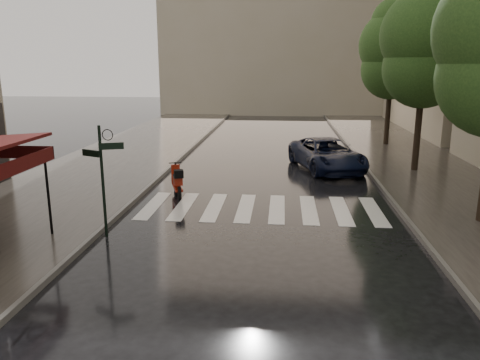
# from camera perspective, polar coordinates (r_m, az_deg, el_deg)

# --- Properties ---
(ground) EXTENTS (120.00, 120.00, 0.00)m
(ground) POSITION_cam_1_polar(r_m,az_deg,el_deg) (10.67, -15.59, -12.50)
(ground) COLOR black
(ground) RESTS_ON ground
(sidewalk_near) EXTENTS (6.00, 60.00, 0.12)m
(sidewalk_near) POSITION_cam_1_polar(r_m,az_deg,el_deg) (22.88, -15.70, 1.77)
(sidewalk_near) COLOR #38332D
(sidewalk_near) RESTS_ON ground
(sidewalk_far) EXTENTS (5.50, 60.00, 0.12)m
(sidewalk_far) POSITION_cam_1_polar(r_m,az_deg,el_deg) (22.40, 22.30, 0.99)
(sidewalk_far) COLOR #38332D
(sidewalk_far) RESTS_ON ground
(curb_near) EXTENTS (0.12, 60.00, 0.16)m
(curb_near) POSITION_cam_1_polar(r_m,az_deg,el_deg) (21.98, -8.25, 1.71)
(curb_near) COLOR #595651
(curb_near) RESTS_ON ground
(curb_far) EXTENTS (0.12, 60.00, 0.16)m
(curb_far) POSITION_cam_1_polar(r_m,az_deg,el_deg) (21.73, 15.24, 1.22)
(curb_far) COLOR #595651
(curb_far) RESTS_ON ground
(crosswalk) EXTENTS (7.85, 3.20, 0.01)m
(crosswalk) POSITION_cam_1_polar(r_m,az_deg,el_deg) (15.61, 2.60, -3.45)
(crosswalk) COLOR silver
(crosswalk) RESTS_ON ground
(signpost) EXTENTS (1.17, 0.29, 3.10)m
(signpost) POSITION_cam_1_polar(r_m,az_deg,el_deg) (13.14, -16.43, 0.92)
(signpost) COLOR black
(signpost) RESTS_ON ground
(backdrop_building) EXTENTS (22.00, 6.00, 20.00)m
(backdrop_building) POSITION_cam_1_polar(r_m,az_deg,el_deg) (47.20, 4.72, 20.32)
(backdrop_building) COLOR tan
(backdrop_building) RESTS_ON ground
(tree_mid) EXTENTS (3.80, 3.80, 8.34)m
(tree_mid) POSITION_cam_1_polar(r_m,az_deg,el_deg) (21.73, 21.72, 15.41)
(tree_mid) COLOR black
(tree_mid) RESTS_ON sidewalk_far
(tree_far) EXTENTS (3.80, 3.80, 8.16)m
(tree_far) POSITION_cam_1_polar(r_m,az_deg,el_deg) (28.56, 18.12, 14.82)
(tree_far) COLOR black
(tree_far) RESTS_ON sidewalk_far
(scooter) EXTENTS (0.79, 1.63, 1.11)m
(scooter) POSITION_cam_1_polar(r_m,az_deg,el_deg) (17.13, -7.65, -0.22)
(scooter) COLOR black
(scooter) RESTS_ON ground
(parked_car) EXTENTS (3.68, 5.52, 1.41)m
(parked_car) POSITION_cam_1_polar(r_m,az_deg,el_deg) (21.61, 10.54, 3.11)
(parked_car) COLOR black
(parked_car) RESTS_ON ground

